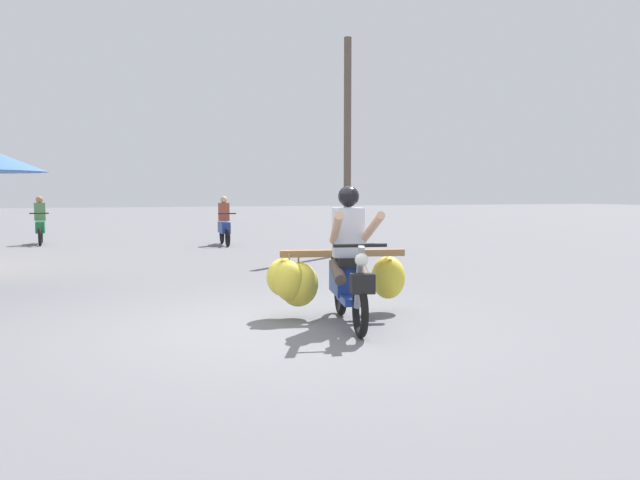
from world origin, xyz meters
name	(u,v)px	position (x,y,z in m)	size (l,w,h in m)	color
ground_plane	(280,330)	(0.00, 0.00, 0.00)	(120.00, 120.00, 0.00)	slate
motorbike_main_loaded	(332,274)	(0.72, 0.31, 0.54)	(1.83, 1.74, 1.58)	black
motorbike_distant_ahead_left	(224,225)	(1.52, 11.23, 0.57)	(0.50, 1.62, 1.40)	black
motorbike_distant_ahead_right	(40,225)	(-3.47, 13.21, 0.57)	(0.50, 1.62, 1.40)	black
utility_pole	(347,147)	(3.83, 7.53, 2.59)	(0.18, 0.18, 5.19)	brown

